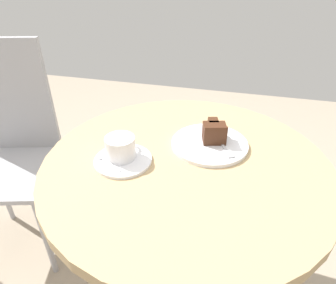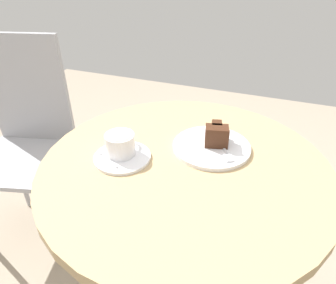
{
  "view_description": "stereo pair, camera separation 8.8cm",
  "coord_description": "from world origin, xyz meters",
  "px_view_note": "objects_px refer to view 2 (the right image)",
  "views": [
    {
      "loc": [
        -0.7,
        -0.12,
        1.21
      ],
      "look_at": [
        0.02,
        0.06,
        0.73
      ],
      "focal_mm": 32.0,
      "sensor_mm": 36.0,
      "label": 1
    },
    {
      "loc": [
        -0.67,
        -0.2,
        1.21
      ],
      "look_at": [
        0.02,
        0.06,
        0.73
      ],
      "focal_mm": 32.0,
      "sensor_mm": 36.0,
      "label": 2
    }
  ],
  "objects_px": {
    "teaspoon": "(106,157)",
    "saucer": "(122,157)",
    "coffee_cup": "(121,144)",
    "cake_slice": "(217,135)",
    "napkin": "(206,152)",
    "fork": "(225,150)",
    "cake_plate": "(211,147)",
    "cafe_chair": "(27,129)"
  },
  "relations": [
    {
      "from": "saucer",
      "to": "cake_slice",
      "type": "bearing_deg",
      "value": -56.63
    },
    {
      "from": "napkin",
      "to": "cake_slice",
      "type": "bearing_deg",
      "value": -26.45
    },
    {
      "from": "teaspoon",
      "to": "napkin",
      "type": "xyz_separation_m",
      "value": [
        0.14,
        -0.26,
        -0.01
      ]
    },
    {
      "from": "saucer",
      "to": "coffee_cup",
      "type": "bearing_deg",
      "value": 38.56
    },
    {
      "from": "coffee_cup",
      "to": "cafe_chair",
      "type": "xyz_separation_m",
      "value": [
        0.22,
        0.6,
        -0.19
      ]
    },
    {
      "from": "coffee_cup",
      "to": "cake_plate",
      "type": "xyz_separation_m",
      "value": [
        0.14,
        -0.24,
        -0.04
      ]
    },
    {
      "from": "cake_slice",
      "to": "napkin",
      "type": "height_order",
      "value": "cake_slice"
    },
    {
      "from": "saucer",
      "to": "coffee_cup",
      "type": "xyz_separation_m",
      "value": [
        0.01,
        0.01,
        0.04
      ]
    },
    {
      "from": "teaspoon",
      "to": "saucer",
      "type": "bearing_deg",
      "value": -118.29
    },
    {
      "from": "napkin",
      "to": "saucer",
      "type": "bearing_deg",
      "value": 117.94
    },
    {
      "from": "cafe_chair",
      "to": "cake_plate",
      "type": "bearing_deg",
      "value": -20.71
    },
    {
      "from": "coffee_cup",
      "to": "cake_plate",
      "type": "bearing_deg",
      "value": -60.68
    },
    {
      "from": "teaspoon",
      "to": "cafe_chair",
      "type": "height_order",
      "value": "cafe_chair"
    },
    {
      "from": "saucer",
      "to": "cafe_chair",
      "type": "bearing_deg",
      "value": 69.77
    },
    {
      "from": "saucer",
      "to": "teaspoon",
      "type": "distance_m",
      "value": 0.05
    },
    {
      "from": "saucer",
      "to": "cake_slice",
      "type": "xyz_separation_m",
      "value": [
        0.16,
        -0.24,
        0.04
      ]
    },
    {
      "from": "fork",
      "to": "cake_slice",
      "type": "bearing_deg",
      "value": -161.22
    },
    {
      "from": "saucer",
      "to": "teaspoon",
      "type": "xyz_separation_m",
      "value": [
        -0.02,
        0.04,
        0.01
      ]
    },
    {
      "from": "cake_plate",
      "to": "saucer",
      "type": "bearing_deg",
      "value": 121.93
    },
    {
      "from": "cake_plate",
      "to": "cafe_chair",
      "type": "height_order",
      "value": "cafe_chair"
    },
    {
      "from": "fork",
      "to": "cafe_chair",
      "type": "xyz_separation_m",
      "value": [
        0.1,
        0.89,
        -0.16
      ]
    },
    {
      "from": "cake_plate",
      "to": "cafe_chair",
      "type": "distance_m",
      "value": 0.86
    },
    {
      "from": "coffee_cup",
      "to": "saucer",
      "type": "bearing_deg",
      "value": -141.44
    },
    {
      "from": "cake_plate",
      "to": "napkin",
      "type": "relative_size",
      "value": 1.3
    },
    {
      "from": "cake_plate",
      "to": "cafe_chair",
      "type": "bearing_deg",
      "value": 84.58
    },
    {
      "from": "cake_slice",
      "to": "napkin",
      "type": "distance_m",
      "value": 0.06
    },
    {
      "from": "cake_plate",
      "to": "cafe_chair",
      "type": "xyz_separation_m",
      "value": [
        0.08,
        0.84,
        -0.15
      ]
    },
    {
      "from": "coffee_cup",
      "to": "cafe_chair",
      "type": "height_order",
      "value": "cafe_chair"
    },
    {
      "from": "napkin",
      "to": "teaspoon",
      "type": "bearing_deg",
      "value": 118.4
    },
    {
      "from": "cake_plate",
      "to": "napkin",
      "type": "distance_m",
      "value": 0.03
    },
    {
      "from": "saucer",
      "to": "napkin",
      "type": "bearing_deg",
      "value": -62.06
    },
    {
      "from": "cake_slice",
      "to": "teaspoon",
      "type": "bearing_deg",
      "value": 123.01
    },
    {
      "from": "coffee_cup",
      "to": "fork",
      "type": "bearing_deg",
      "value": -67.77
    },
    {
      "from": "saucer",
      "to": "cake_slice",
      "type": "distance_m",
      "value": 0.29
    },
    {
      "from": "cake_plate",
      "to": "fork",
      "type": "xyz_separation_m",
      "value": [
        -0.02,
        -0.04,
        0.01
      ]
    },
    {
      "from": "teaspoon",
      "to": "cake_plate",
      "type": "xyz_separation_m",
      "value": [
        0.17,
        -0.27,
        -0.01
      ]
    },
    {
      "from": "saucer",
      "to": "napkin",
      "type": "height_order",
      "value": "saucer"
    },
    {
      "from": "saucer",
      "to": "fork",
      "type": "height_order",
      "value": "fork"
    },
    {
      "from": "teaspoon",
      "to": "napkin",
      "type": "distance_m",
      "value": 0.3
    },
    {
      "from": "teaspoon",
      "to": "cake_slice",
      "type": "bearing_deg",
      "value": -116.11
    },
    {
      "from": "cake_plate",
      "to": "napkin",
      "type": "height_order",
      "value": "cake_plate"
    },
    {
      "from": "teaspoon",
      "to": "napkin",
      "type": "height_order",
      "value": "teaspoon"
    }
  ]
}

